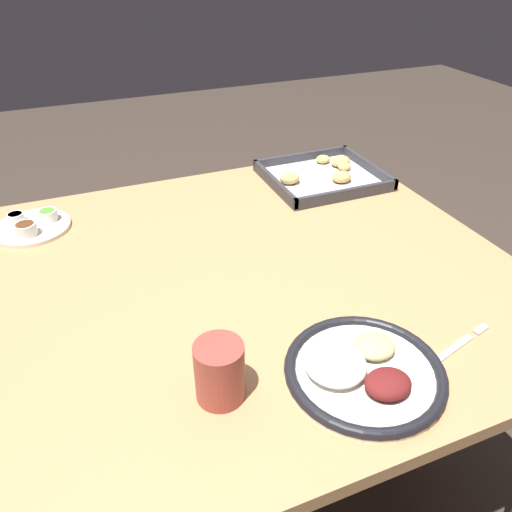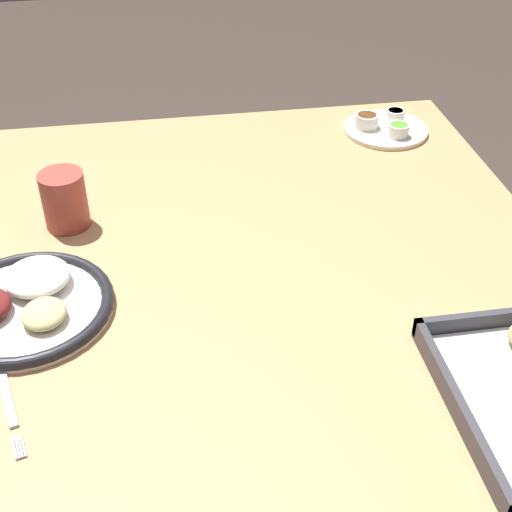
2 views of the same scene
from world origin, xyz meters
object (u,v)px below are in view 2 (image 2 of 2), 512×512
dinner_plate (26,303)px  saucer_plate (385,127)px  drinking_cup (65,200)px  fork (6,390)px

dinner_plate → saucer_plate: (-0.50, 0.73, -0.00)m
dinner_plate → saucer_plate: size_ratio=1.46×
saucer_plate → drinking_cup: 0.73m
saucer_plate → drinking_cup: bearing=-68.6°
saucer_plate → drinking_cup: size_ratio=1.78×
fork → saucer_plate: bearing=116.5°
saucer_plate → drinking_cup: drinking_cup is taller
dinner_plate → saucer_plate: bearing=124.3°
fork → drinking_cup: 0.41m
dinner_plate → fork: bearing=-4.5°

